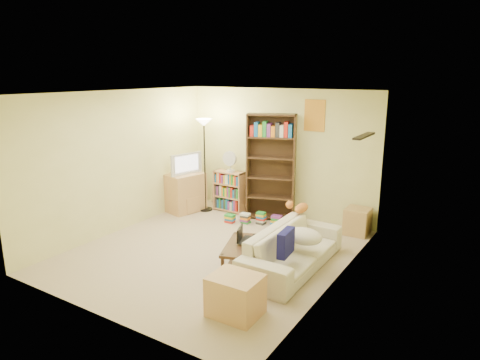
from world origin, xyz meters
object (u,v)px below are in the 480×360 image
(mug, at_px, (252,249))
(end_cabinet, at_px, (235,295))
(coffee_table, at_px, (244,254))
(floor_lamp, at_px, (204,138))
(television, at_px, (184,163))
(short_bookshelf, at_px, (229,191))
(tabby_cat, at_px, (299,207))
(desk_fan, at_px, (230,161))
(tv_stand, at_px, (185,192))
(side_table, at_px, (357,221))
(tall_bookshelf, at_px, (271,165))
(sofa, at_px, (293,249))
(laptop, at_px, (249,241))

(mug, distance_m, end_cabinet, 0.94)
(coffee_table, bearing_deg, floor_lamp, 117.82)
(television, bearing_deg, floor_lamp, -38.35)
(short_bookshelf, xyz_separation_m, end_cabinet, (2.22, -3.23, -0.18))
(tabby_cat, height_order, end_cabinet, tabby_cat)
(television, distance_m, desk_fan, 0.93)
(tv_stand, distance_m, side_table, 3.47)
(mug, height_order, tall_bookshelf, tall_bookshelf)
(short_bookshelf, relative_size, side_table, 1.79)
(sofa, relative_size, coffee_table, 1.97)
(coffee_table, bearing_deg, desk_fan, 107.94)
(short_bookshelf, bearing_deg, floor_lamp, -153.61)
(tabby_cat, xyz_separation_m, end_cabinet, (0.23, -2.27, -0.43))
(tabby_cat, relative_size, side_table, 0.98)
(mug, relative_size, end_cabinet, 0.19)
(tall_bookshelf, bearing_deg, mug, -86.50)
(sofa, distance_m, tv_stand, 3.29)
(mug, distance_m, television, 3.35)
(laptop, bearing_deg, mug, -151.38)
(sofa, xyz_separation_m, short_bookshelf, (-2.25, 1.74, 0.12))
(short_bookshelf, distance_m, desk_fan, 0.66)
(television, relative_size, desk_fan, 1.75)
(tall_bookshelf, relative_size, side_table, 4.35)
(sofa, xyz_separation_m, desk_fan, (-2.20, 1.70, 0.78))
(coffee_table, distance_m, floor_lamp, 3.18)
(desk_fan, bearing_deg, sofa, -37.55)
(sofa, distance_m, television, 3.36)
(floor_lamp, distance_m, end_cabinet, 4.22)
(tv_stand, height_order, desk_fan, desk_fan)
(tall_bookshelf, bearing_deg, tv_stand, 177.63)
(television, relative_size, floor_lamp, 0.39)
(tabby_cat, bearing_deg, side_table, 58.77)
(short_bookshelf, height_order, end_cabinet, short_bookshelf)
(end_cabinet, bearing_deg, tall_bookshelf, 111.42)
(floor_lamp, relative_size, end_cabinet, 3.24)
(mug, bearing_deg, laptop, 127.35)
(desk_fan, bearing_deg, tv_stand, -152.68)
(sofa, bearing_deg, tall_bookshelf, 36.63)
(short_bookshelf, height_order, floor_lamp, floor_lamp)
(mug, distance_m, tall_bookshelf, 2.68)
(laptop, bearing_deg, side_table, -31.62)
(tall_bookshelf, height_order, desk_fan, tall_bookshelf)
(sofa, xyz_separation_m, side_table, (0.39, 1.85, -0.06))
(coffee_table, height_order, desk_fan, desk_fan)
(sofa, height_order, television, television)
(laptop, relative_size, tv_stand, 0.51)
(mug, bearing_deg, tall_bookshelf, 112.42)
(coffee_table, xyz_separation_m, mug, (0.22, -0.17, 0.19))
(tabby_cat, distance_m, end_cabinet, 2.32)
(coffee_table, height_order, laptop, laptop)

